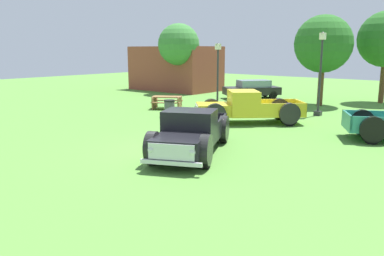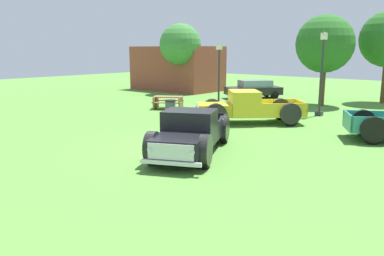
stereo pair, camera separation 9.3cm
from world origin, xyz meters
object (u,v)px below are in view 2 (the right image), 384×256
(pickup_truck_behind_right, at_px, (243,108))
(oak_tree_east, at_px, (325,44))
(trash_can, at_px, (170,108))
(picnic_table, at_px, (168,101))
(lamp_post_far, at_px, (322,72))
(oak_tree_west, at_px, (180,45))
(sedan_distant_a, at_px, (254,89))
(lamp_post_near, at_px, (219,74))
(pickup_truck_foreground, at_px, (189,134))

(pickup_truck_behind_right, xyz_separation_m, oak_tree_east, (0.49, 8.77, 3.20))
(trash_can, bearing_deg, picnic_table, 135.85)
(lamp_post_far, relative_size, trash_can, 4.84)
(oak_tree_east, height_order, oak_tree_west, oak_tree_east)
(sedan_distant_a, xyz_separation_m, lamp_post_far, (6.96, -4.41, 1.68))
(pickup_truck_behind_right, xyz_separation_m, sedan_distant_a, (-4.93, 9.13, -0.06))
(lamp_post_near, bearing_deg, trash_can, -89.44)
(lamp_post_near, height_order, lamp_post_far, lamp_post_far)
(sedan_distant_a, relative_size, oak_tree_west, 0.75)
(pickup_truck_behind_right, distance_m, lamp_post_far, 5.39)
(trash_can, relative_size, oak_tree_west, 0.16)
(pickup_truck_foreground, bearing_deg, lamp_post_near, 121.33)
(pickup_truck_foreground, bearing_deg, sedan_distant_a, 113.87)
(lamp_post_near, height_order, trash_can, lamp_post_near)
(lamp_post_near, xyz_separation_m, oak_tree_west, (-7.36, 4.59, 1.90))
(oak_tree_west, bearing_deg, sedan_distant_a, 9.17)
(picnic_table, height_order, oak_tree_west, oak_tree_west)
(lamp_post_near, xyz_separation_m, lamp_post_far, (6.10, 1.23, 0.28))
(pickup_truck_foreground, xyz_separation_m, lamp_post_near, (-5.97, 9.81, 1.37))
(sedan_distant_a, height_order, trash_can, sedan_distant_a)
(pickup_truck_foreground, bearing_deg, pickup_truck_behind_right, 106.81)
(picnic_table, relative_size, trash_can, 2.44)
(picnic_table, distance_m, oak_tree_west, 9.34)
(lamp_post_near, bearing_deg, oak_tree_west, 148.07)
(lamp_post_near, distance_m, picnic_table, 3.60)
(oak_tree_west, bearing_deg, pickup_truck_foreground, -47.19)
(pickup_truck_behind_right, bearing_deg, lamp_post_near, 139.33)
(pickup_truck_foreground, distance_m, sedan_distant_a, 16.89)
(sedan_distant_a, height_order, oak_tree_west, oak_tree_west)
(lamp_post_near, relative_size, trash_can, 4.28)
(picnic_table, bearing_deg, lamp_post_near, 46.80)
(oak_tree_east, bearing_deg, trash_can, -114.75)
(pickup_truck_behind_right, height_order, oak_tree_east, oak_tree_east)
(lamp_post_near, bearing_deg, oak_tree_east, 49.22)
(lamp_post_near, relative_size, oak_tree_west, 0.71)
(pickup_truck_behind_right, distance_m, lamp_post_near, 5.52)
(lamp_post_far, relative_size, picnic_table, 1.99)
(pickup_truck_foreground, bearing_deg, trash_can, 138.16)
(lamp_post_far, distance_m, picnic_table, 9.22)
(sedan_distant_a, distance_m, trash_can, 10.18)
(pickup_truck_foreground, bearing_deg, oak_tree_west, 132.81)
(sedan_distant_a, relative_size, lamp_post_far, 0.94)
(trash_can, height_order, oak_tree_east, oak_tree_east)
(pickup_truck_foreground, xyz_separation_m, picnic_table, (-8.16, 7.48, -0.27))
(lamp_post_near, xyz_separation_m, trash_can, (0.04, -4.50, -1.65))
(pickup_truck_behind_right, height_order, trash_can, pickup_truck_behind_right)
(pickup_truck_behind_right, distance_m, picnic_table, 6.36)
(pickup_truck_foreground, distance_m, picnic_table, 11.07)
(picnic_table, distance_m, oak_tree_east, 10.75)
(pickup_truck_foreground, height_order, trash_can, pickup_truck_foreground)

